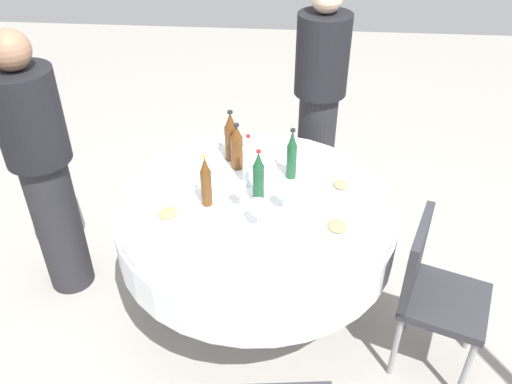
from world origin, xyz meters
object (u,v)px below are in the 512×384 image
(bottle_brown_west, at_px, (231,137))
(bottle_dark_green_front, at_px, (292,155))
(plate_east, at_px, (337,228))
(person_right, at_px, (319,102))
(bottle_dark_green_near, at_px, (258,178))
(chair_rear, at_px, (432,286))
(plate_north, at_px, (291,268))
(bottle_brown_mid, at_px, (206,182))
(bottle_clear_right, at_px, (248,162))
(wine_glass_front, at_px, (258,208))
(wine_glass_near, at_px, (284,191))
(bottle_brown_left, at_px, (237,148))
(plate_south, at_px, (341,187))
(plate_far, at_px, (168,215))
(person_west, at_px, (43,169))
(dining_table, at_px, (256,223))
(wine_glass_mid, at_px, (240,190))

(bottle_brown_west, height_order, bottle_dark_green_front, bottle_brown_west)
(plate_east, height_order, person_right, person_right)
(bottle_dark_green_near, distance_m, chair_rear, 1.00)
(person_right, bearing_deg, plate_north, -76.74)
(bottle_brown_mid, distance_m, chair_rear, 1.23)
(bottle_clear_right, bearing_deg, bottle_brown_west, 26.45)
(bottle_brown_mid, bearing_deg, plate_north, -135.22)
(wine_glass_front, height_order, wine_glass_near, wine_glass_front)
(bottle_brown_left, bearing_deg, plate_north, -157.83)
(plate_north, height_order, person_right, person_right)
(bottle_dark_green_front, xyz_separation_m, person_right, (0.75, -0.16, -0.03))
(plate_south, height_order, plate_far, same)
(plate_far, bearing_deg, plate_north, -117.34)
(bottle_clear_right, distance_m, plate_north, 0.71)
(bottle_clear_right, distance_m, bottle_brown_left, 0.18)
(plate_far, relative_size, person_west, 0.15)
(bottle_brown_left, distance_m, person_right, 0.83)
(dining_table, height_order, wine_glass_mid, wine_glass_mid)
(plate_north, relative_size, plate_east, 0.88)
(bottle_brown_left, bearing_deg, wine_glass_mid, -170.93)
(plate_far, distance_m, plate_east, 0.84)
(wine_glass_front, bearing_deg, plate_south, -50.12)
(bottle_clear_right, bearing_deg, plate_east, -127.61)
(person_right, bearing_deg, plate_east, -67.64)
(bottle_brown_west, relative_size, wine_glass_mid, 2.15)
(bottle_brown_left, height_order, wine_glass_mid, bottle_brown_left)
(bottle_brown_west, bearing_deg, bottle_brown_left, -154.11)
(bottle_brown_left, distance_m, wine_glass_near, 0.46)
(plate_south, xyz_separation_m, person_west, (-0.08, 1.61, 0.08))
(bottle_brown_left, bearing_deg, wine_glass_near, -142.40)
(bottle_brown_mid, height_order, bottle_dark_green_near, bottle_dark_green_near)
(bottle_brown_left, relative_size, bottle_dark_green_near, 0.90)
(bottle_brown_left, distance_m, plate_east, 0.77)
(plate_south, distance_m, person_west, 1.62)
(wine_glass_mid, height_order, chair_rear, wine_glass_mid)
(bottle_brown_west, bearing_deg, bottle_clear_right, -153.55)
(bottle_clear_right, xyz_separation_m, bottle_brown_left, (0.16, 0.08, -0.01))
(wine_glass_mid, bearing_deg, bottle_dark_green_front, -40.13)
(bottle_clear_right, bearing_deg, bottle_brown_left, 26.78)
(person_west, bearing_deg, bottle_dark_green_front, -79.08)
(bottle_brown_west, xyz_separation_m, bottle_brown_left, (-0.09, -0.05, -0.01))
(bottle_brown_left, relative_size, chair_rear, 0.32)
(wine_glass_front, xyz_separation_m, person_right, (1.20, -0.31, -0.00))
(wine_glass_mid, relative_size, plate_east, 0.59)
(bottle_dark_green_front, bearing_deg, bottle_clear_right, 111.20)
(bottle_brown_left, bearing_deg, person_right, -34.64)
(bottle_dark_green_near, height_order, plate_east, bottle_dark_green_near)
(bottle_brown_west, relative_size, wine_glass_front, 2.15)
(wine_glass_mid, relative_size, plate_far, 0.61)
(plate_north, distance_m, person_right, 1.50)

